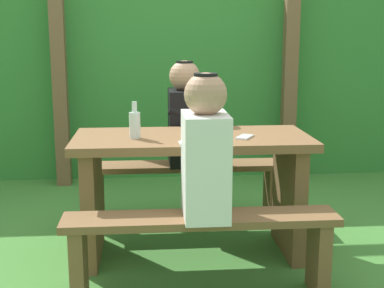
# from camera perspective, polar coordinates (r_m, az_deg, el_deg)

# --- Properties ---
(ground_plane) EXTENTS (12.00, 12.00, 0.00)m
(ground_plane) POSITION_cam_1_polar(r_m,az_deg,el_deg) (3.43, -0.00, -11.45)
(ground_plane) COLOR #417E34
(hedge_backdrop) EXTENTS (6.40, 0.65, 1.78)m
(hedge_backdrop) POSITION_cam_1_polar(r_m,az_deg,el_deg) (5.32, -1.92, 6.76)
(hedge_backdrop) COLOR #337D32
(hedge_backdrop) RESTS_ON ground_plane
(pergola_post_left) EXTENTS (0.12, 0.12, 2.02)m
(pergola_post_left) POSITION_cam_1_polar(r_m,az_deg,el_deg) (4.86, -13.80, 7.37)
(pergola_post_left) COLOR brown
(pergola_post_left) RESTS_ON ground_plane
(pergola_post_right) EXTENTS (0.12, 0.12, 2.02)m
(pergola_post_right) POSITION_cam_1_polar(r_m,az_deg,el_deg) (4.97, 10.28, 7.61)
(pergola_post_right) COLOR brown
(pergola_post_right) RESTS_ON ground_plane
(picnic_table) EXTENTS (1.40, 0.64, 0.75)m
(picnic_table) POSITION_cam_1_polar(r_m,az_deg,el_deg) (3.27, -0.00, -3.25)
(picnic_table) COLOR brown
(picnic_table) RESTS_ON ground_plane
(bench_near) EXTENTS (1.40, 0.24, 0.44)m
(bench_near) POSITION_cam_1_polar(r_m,az_deg,el_deg) (2.80, 0.95, -9.96)
(bench_near) COLOR brown
(bench_near) RESTS_ON ground_plane
(bench_far) EXTENTS (1.40, 0.24, 0.44)m
(bench_far) POSITION_cam_1_polar(r_m,az_deg,el_deg) (3.85, -0.68, -3.85)
(bench_far) COLOR brown
(bench_far) RESTS_ON ground_plane
(person_white_shirt) EXTENTS (0.25, 0.35, 0.72)m
(person_white_shirt) POSITION_cam_1_polar(r_m,az_deg,el_deg) (2.67, 1.40, -0.78)
(person_white_shirt) COLOR white
(person_white_shirt) RESTS_ON bench_near
(person_black_coat) EXTENTS (0.25, 0.35, 0.72)m
(person_black_coat) POSITION_cam_1_polar(r_m,az_deg,el_deg) (3.75, -0.78, 2.86)
(person_black_coat) COLOR black
(person_black_coat) RESTS_ON bench_far
(drinking_glass) EXTENTS (0.08, 0.08, 0.10)m
(drinking_glass) POSITION_cam_1_polar(r_m,az_deg,el_deg) (3.23, 2.34, 1.82)
(drinking_glass) COLOR silver
(drinking_glass) RESTS_ON picnic_table
(bottle_left) EXTENTS (0.07, 0.07, 0.21)m
(bottle_left) POSITION_cam_1_polar(r_m,az_deg,el_deg) (3.14, -6.05, 2.12)
(bottle_left) COLOR silver
(bottle_left) RESTS_ON picnic_table
(cell_phone) EXTENTS (0.13, 0.16, 0.01)m
(cell_phone) POSITION_cam_1_polar(r_m,az_deg,el_deg) (3.16, 5.57, 0.75)
(cell_phone) COLOR silver
(cell_phone) RESTS_ON picnic_table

